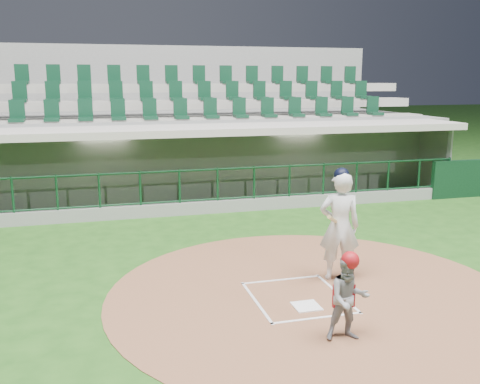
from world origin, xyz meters
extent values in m
plane|color=#1D4915|center=(0.00, 0.00, 0.00)|extent=(120.00, 120.00, 0.00)
cylinder|color=brown|center=(0.30, -0.20, 0.01)|extent=(7.20, 7.20, 0.01)
cube|color=white|center=(0.00, -0.70, 0.02)|extent=(0.43, 0.43, 0.02)
cube|color=white|center=(-0.75, -0.30, 0.02)|extent=(0.05, 1.80, 0.01)
cube|color=white|center=(0.75, -0.30, 0.02)|extent=(0.05, 1.80, 0.01)
cube|color=white|center=(0.00, 0.55, 0.02)|extent=(1.55, 0.05, 0.01)
cube|color=white|center=(0.00, -1.15, 0.02)|extent=(1.55, 0.05, 0.01)
cube|color=slate|center=(0.00, 7.50, -0.55)|extent=(15.00, 3.00, 0.10)
cube|color=slate|center=(0.00, 9.10, 0.85)|extent=(15.00, 0.20, 2.70)
cube|color=#B7B1A2|center=(0.00, 8.98, 1.10)|extent=(13.50, 0.04, 0.90)
cube|color=slate|center=(7.50, 7.50, 0.85)|extent=(0.20, 3.00, 2.70)
cube|color=#ABA39A|center=(0.00, 7.25, 2.30)|extent=(15.40, 3.50, 0.20)
cube|color=gray|center=(0.00, 5.95, 0.15)|extent=(15.00, 0.15, 0.40)
cube|color=black|center=(0.00, 5.95, 1.73)|extent=(15.00, 0.01, 0.95)
cube|color=olive|center=(0.00, 8.55, -0.28)|extent=(12.75, 0.40, 0.45)
cube|color=white|center=(-3.00, 7.50, 2.17)|extent=(1.30, 0.35, 0.04)
cube|color=white|center=(3.00, 7.50, 2.17)|extent=(1.30, 0.35, 0.04)
cube|color=black|center=(7.80, 5.90, 0.60)|extent=(1.80, 0.18, 1.20)
imported|color=#B42113|center=(-4.27, 8.38, 0.30)|extent=(1.17, 0.88, 1.60)
imported|color=maroon|center=(-2.51, 8.30, 0.36)|extent=(1.09, 0.70, 1.72)
imported|color=#AE1E12|center=(1.60, 8.40, 0.44)|extent=(0.97, 0.68, 1.88)
imported|color=maroon|center=(4.70, 8.35, 0.42)|extent=(1.80, 1.12, 1.85)
cube|color=gray|center=(0.00, 10.75, 1.15)|extent=(17.00, 6.50, 2.50)
cube|color=gray|center=(0.00, 9.25, 2.30)|extent=(16.60, 0.95, 0.30)
cube|color=gray|center=(0.00, 10.20, 2.85)|extent=(16.60, 0.95, 0.30)
cube|color=gray|center=(0.00, 11.15, 3.40)|extent=(16.60, 0.95, 0.30)
cube|color=slate|center=(0.00, 14.10, 2.53)|extent=(17.00, 0.25, 5.05)
imported|color=silver|center=(1.05, 0.33, 1.04)|extent=(0.86, 0.68, 2.05)
sphere|color=black|center=(1.05, 0.33, 2.00)|extent=(0.28, 0.28, 0.28)
cylinder|color=tan|center=(0.80, 0.08, 1.25)|extent=(0.58, 0.79, 0.39)
imported|color=gray|center=(0.14, -1.90, 0.64)|extent=(0.67, 0.55, 1.25)
sphere|color=#A81218|center=(0.14, -1.90, 1.21)|extent=(0.26, 0.26, 0.26)
cube|color=maroon|center=(0.14, -1.75, 0.62)|extent=(0.32, 0.10, 0.35)
camera|label=1|loc=(-3.22, -8.40, 3.72)|focal=40.00mm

